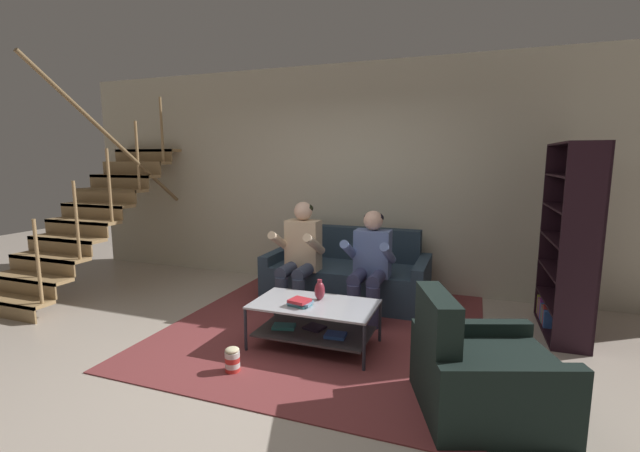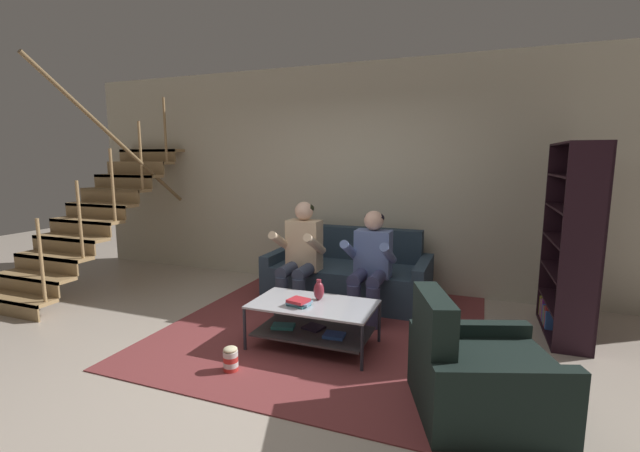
# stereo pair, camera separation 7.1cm
# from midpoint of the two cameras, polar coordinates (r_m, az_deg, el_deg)

# --- Properties ---
(ground) EXTENTS (16.80, 16.80, 0.00)m
(ground) POSITION_cam_midpoint_polar(r_m,az_deg,el_deg) (3.79, -6.67, -17.68)
(ground) COLOR #BFB0A0
(back_partition) EXTENTS (8.40, 0.12, 2.90)m
(back_partition) POSITION_cam_midpoint_polar(r_m,az_deg,el_deg) (5.69, 4.33, 6.47)
(back_partition) COLOR beige
(back_partition) RESTS_ON ground
(staircase_run) EXTENTS (1.05, 2.50, 2.76)m
(staircase_run) POSITION_cam_midpoint_polar(r_m,az_deg,el_deg) (6.32, -28.55, 1.81)
(staircase_run) COLOR tan
(staircase_run) RESTS_ON ground
(couch) EXTENTS (1.91, 0.92, 0.84)m
(couch) POSITION_cam_midpoint_polar(r_m,az_deg,el_deg) (5.25, 3.31, -6.68)
(couch) COLOR #2E4255
(couch) RESTS_ON ground
(person_seated_left) EXTENTS (0.50, 0.58, 1.22)m
(person_seated_left) POSITION_cam_midpoint_polar(r_m,az_deg,el_deg) (4.80, -3.14, -3.48)
(person_seated_left) COLOR #3B445C
(person_seated_left) RESTS_ON ground
(person_seated_right) EXTENTS (0.50, 0.58, 1.15)m
(person_seated_right) POSITION_cam_midpoint_polar(r_m,az_deg,el_deg) (4.55, 6.25, -4.62)
(person_seated_right) COLOR #3B3D64
(person_seated_right) RESTS_ON ground
(coffee_table) EXTENTS (1.10, 0.62, 0.41)m
(coffee_table) POSITION_cam_midpoint_polar(r_m,az_deg,el_deg) (3.95, -1.33, -12.19)
(coffee_table) COLOR silver
(coffee_table) RESTS_ON ground
(area_rug) EXTENTS (3.01, 3.36, 0.01)m
(area_rug) POSITION_cam_midpoint_polar(r_m,az_deg,el_deg) (4.57, 0.83, -12.73)
(area_rug) COLOR brown
(area_rug) RESTS_ON ground
(vase) EXTENTS (0.10, 0.10, 0.19)m
(vase) POSITION_cam_midpoint_polar(r_m,az_deg,el_deg) (3.96, -0.57, -8.57)
(vase) COLOR maroon
(vase) RESTS_ON coffee_table
(book_stack) EXTENTS (0.21, 0.18, 0.06)m
(book_stack) POSITION_cam_midpoint_polar(r_m,az_deg,el_deg) (3.84, -3.23, -10.12)
(book_stack) COLOR teal
(book_stack) RESTS_ON coffee_table
(bookshelf) EXTENTS (0.36, 1.01, 1.84)m
(bookshelf) POSITION_cam_midpoint_polar(r_m,az_deg,el_deg) (4.77, 30.09, -3.16)
(bookshelf) COLOR black
(bookshelf) RESTS_ON ground
(armchair) EXTENTS (1.09, 1.05, 0.83)m
(armchair) POSITION_cam_midpoint_polar(r_m,az_deg,el_deg) (3.19, 20.12, -18.20)
(armchair) COLOR black
(armchair) RESTS_ON ground
(popcorn_tub) EXTENTS (0.12, 0.12, 0.21)m
(popcorn_tub) POSITION_cam_midpoint_polar(r_m,az_deg,el_deg) (3.65, -12.17, -17.04)
(popcorn_tub) COLOR red
(popcorn_tub) RESTS_ON ground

